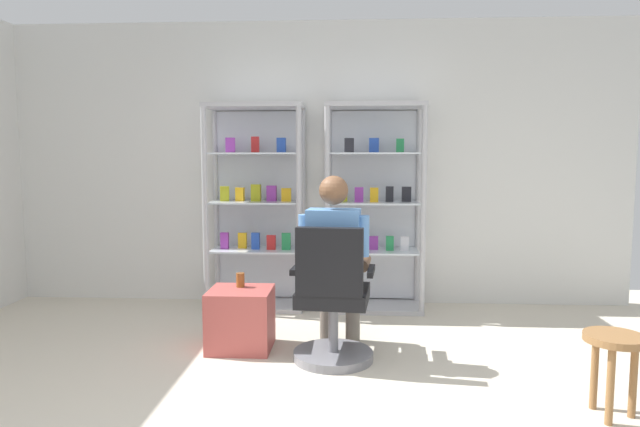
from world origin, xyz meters
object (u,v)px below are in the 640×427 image
Objects in this scene: office_chair at (332,307)px; wooden_stool at (614,352)px; storage_crate at (241,319)px; display_cabinet_right at (374,206)px; tea_glass at (240,280)px; display_cabinet_left at (257,206)px; seated_shopkeeper at (335,257)px.

wooden_stool is at bearing -24.67° from office_chair.
office_chair is 0.75m from storage_crate.
display_cabinet_right reaches higher than office_chair.
wooden_stool is at bearing -60.60° from display_cabinet_right.
tea_glass is at bearing 100.73° from storage_crate.
display_cabinet_left is 1.41m from storage_crate.
storage_crate is 2.44m from wooden_stool.
display_cabinet_left is 1.52m from seated_shopkeeper.
wooden_stool is (1.21, -2.15, -0.60)m from display_cabinet_right.
display_cabinet_right is 2.54m from wooden_stool.
office_chair is 0.36m from seated_shopkeeper.
display_cabinet_left is 3.22m from wooden_stool.
storage_crate is 0.99× the size of wooden_stool.
office_chair is at bearing -103.05° from display_cabinet_right.
display_cabinet_left is at bearing 93.77° from storage_crate.
display_cabinet_right is (1.10, 0.00, -0.00)m from display_cabinet_left.
display_cabinet_right is at bearing 47.27° from tea_glass.
office_chair is 1.70m from wooden_stool.
display_cabinet_right is 1.59m from office_chair.
display_cabinet_right reaches higher than tea_glass.
storage_crate is at bearing 156.77° from wooden_stool.
seated_shopkeeper is 0.86m from storage_crate.
display_cabinet_left is 1.21m from tea_glass.
display_cabinet_right is 1.59m from tea_glass.
storage_crate is at bearing 173.07° from seated_shopkeeper.
tea_glass is at bearing -86.70° from display_cabinet_left.
tea_glass is 0.23× the size of wooden_stool.
office_chair is at bearing 155.33° from wooden_stool.
display_cabinet_left reaches higher than office_chair.
tea_glass is at bearing -132.73° from display_cabinet_right.
seated_shopkeeper is 12.17× the size of tea_glass.
tea_glass is at bearing 167.39° from seated_shopkeeper.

